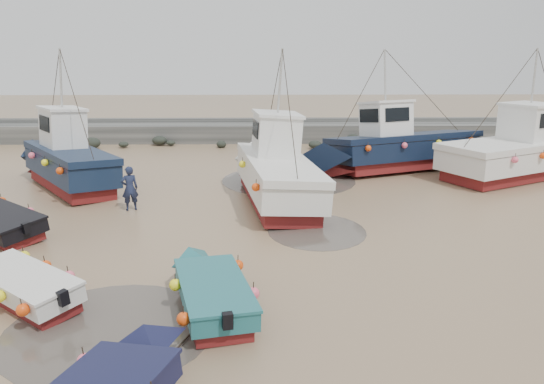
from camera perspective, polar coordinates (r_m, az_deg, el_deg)
The scene contains 12 objects.
ground at distance 15.75m, azimuth -7.45°, elevation -8.27°, with size 120.00×120.00×0.00m, color #8F7452.
seawall at distance 36.82m, azimuth -3.69°, elevation 6.42°, with size 60.00×4.92×1.50m.
puddle_a at distance 13.09m, azimuth -16.99°, elevation -13.98°, with size 4.85×4.85×0.01m, color #4E463F.
puddle_b at distance 18.84m, azimuth 4.83°, elevation -4.18°, with size 3.48×3.48×0.01m, color #4E463F.
puddle_d at distance 25.94m, azimuth 1.79°, elevation 1.30°, with size 6.54×6.54×0.01m, color #4E463F.
dinghy_0 at distance 15.12m, azimuth -25.58°, elevation -8.47°, with size 4.87×4.09×1.43m.
dinghy_2 at distance 13.38m, azimuth -6.61°, elevation -10.05°, with size 2.51×5.56×1.43m.
cabin_boat_0 at distance 26.21m, azimuth -21.45°, elevation 3.42°, with size 6.75×8.32×6.22m.
cabin_boat_1 at distance 22.33m, azimuth 0.16°, elevation 2.49°, with size 3.89×10.70×6.22m.
cabin_boat_2 at distance 28.49m, azimuth 13.10°, elevation 4.84°, with size 11.00×6.04×6.22m.
cabin_boat_3 at distance 29.06m, azimuth 25.19°, elevation 4.02°, with size 10.16×6.75×6.22m.
person at distance 21.88m, azimuth -14.90°, elevation -1.88°, with size 0.65×0.43×1.79m, color #1A223C.
Camera 1 is at (1.77, -14.35, 6.25)m, focal length 35.00 mm.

